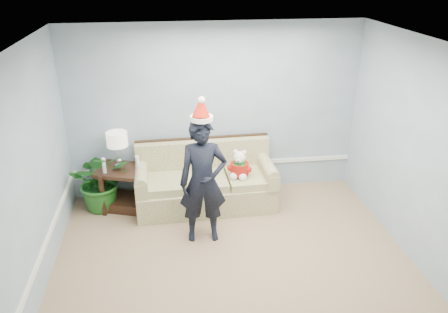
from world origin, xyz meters
The scene contains 10 objects.
room_shell centered at (0.00, 0.00, 1.35)m, with size 4.54×5.04×2.74m.
wainscot_trim centered at (-1.18, 1.18, 0.45)m, with size 4.49×4.99×0.06m.
sofa centered at (-0.21, 2.07, 0.34)m, with size 2.10×0.94×0.97m.
side_table centered at (-1.47, 2.13, 0.25)m, with size 0.82×0.75×0.65m.
table_lamp centered at (-1.48, 2.21, 1.07)m, with size 0.31×0.31×0.55m.
candle_pair centered at (-1.44, 2.02, 0.76)m, with size 0.54×0.06×0.23m.
houseplant centered at (-1.77, 2.14, 0.48)m, with size 0.86×0.75×0.96m, color #1B591C.
man centered at (-0.32, 1.15, 0.86)m, with size 0.62×0.41×1.71m, color black.
santa_hat centered at (-0.32, 1.17, 1.84)m, with size 0.34×0.37×0.33m.
teddy_bear centered at (0.29, 1.90, 0.67)m, with size 0.35×0.35×0.44m.
Camera 1 is at (-0.74, -3.85, 3.51)m, focal length 35.00 mm.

